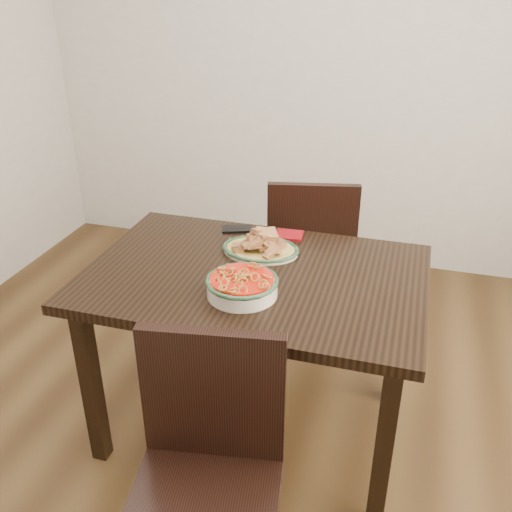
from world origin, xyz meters
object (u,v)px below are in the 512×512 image
(chair_far, at_px, (310,251))
(smartphone, at_px, (237,229))
(noodle_bowl, at_px, (242,284))
(dining_table, at_px, (255,294))
(chair_near, at_px, (208,466))
(fish_plate, at_px, (261,242))

(chair_far, bearing_deg, smartphone, 44.36)
(chair_far, relative_size, noodle_bowl, 3.50)
(dining_table, height_order, smartphone, smartphone)
(chair_far, height_order, chair_near, same)
(chair_far, bearing_deg, dining_table, 72.17)
(chair_near, xyz_separation_m, fish_plate, (-0.09, 0.86, 0.30))
(chair_near, height_order, smartphone, chair_near)
(dining_table, height_order, noodle_bowl, noodle_bowl)
(dining_table, distance_m, smartphone, 0.40)
(chair_near, distance_m, smartphone, 1.09)
(chair_far, relative_size, chair_near, 1.00)
(fish_plate, height_order, smartphone, fish_plate)
(noodle_bowl, bearing_deg, fish_plate, 94.85)
(chair_far, bearing_deg, noodle_bowl, 73.48)
(dining_table, distance_m, chair_far, 0.74)
(dining_table, xyz_separation_m, chair_near, (0.06, -0.69, -0.16))
(chair_far, height_order, noodle_bowl, chair_far)
(dining_table, relative_size, smartphone, 9.68)
(dining_table, bearing_deg, noodle_bowl, -88.78)
(chair_far, distance_m, smartphone, 0.53)
(chair_near, xyz_separation_m, smartphone, (-0.24, 1.04, 0.26))
(fish_plate, bearing_deg, chair_far, 79.70)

